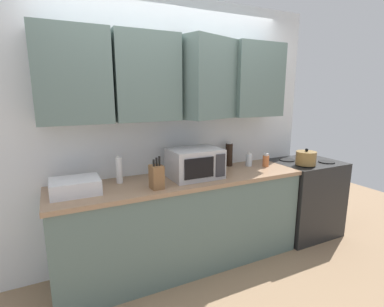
{
  "coord_description": "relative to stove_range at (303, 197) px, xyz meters",
  "views": [
    {
      "loc": [
        -1.08,
        -2.69,
        1.7
      ],
      "look_at": [
        0.12,
        -0.25,
        1.12
      ],
      "focal_mm": 26.88,
      "sensor_mm": 36.0,
      "label": 1
    }
  ],
  "objects": [
    {
      "name": "dish_rack",
      "position": [
        -2.55,
        0.02,
        0.51
      ],
      "size": [
        0.38,
        0.3,
        0.12
      ],
      "primitive_type": "cube",
      "color": "silver",
      "rests_on": "counter_run"
    },
    {
      "name": "bottle_soy_dark",
      "position": [
        -0.94,
        0.23,
        0.58
      ],
      "size": [
        0.08,
        0.08,
        0.26
      ],
      "color": "black",
      "rests_on": "counter_run"
    },
    {
      "name": "bottle_white_jar",
      "position": [
        -2.17,
        0.14,
        0.57
      ],
      "size": [
        0.06,
        0.06,
        0.25
      ],
      "color": "white",
      "rests_on": "counter_run"
    },
    {
      "name": "knife_block",
      "position": [
        -1.92,
        -0.15,
        0.55
      ],
      "size": [
        0.11,
        0.13,
        0.28
      ],
      "color": "brown",
      "rests_on": "counter_run"
    },
    {
      "name": "bottle_clear_tall",
      "position": [
        -0.75,
        0.13,
        0.52
      ],
      "size": [
        0.07,
        0.07,
        0.15
      ],
      "color": "silver",
      "rests_on": "counter_run"
    },
    {
      "name": "stove_range",
      "position": [
        0.0,
        0.0,
        0.0
      ],
      "size": [
        0.76,
        0.64,
        0.91
      ],
      "color": "black",
      "rests_on": "ground_plane"
    },
    {
      "name": "kettle",
      "position": [
        -0.17,
        -0.14,
        0.54
      ],
      "size": [
        0.22,
        0.22,
        0.18
      ],
      "color": "olive",
      "rests_on": "stove_range"
    },
    {
      "name": "bottle_spice_jar",
      "position": [
        -0.59,
        0.03,
        0.52
      ],
      "size": [
        0.07,
        0.07,
        0.15
      ],
      "color": "#BC6638",
      "rests_on": "counter_run"
    },
    {
      "name": "counter_run",
      "position": [
        -1.59,
        0.02,
        -0.0
      ],
      "size": [
        2.42,
        0.63,
        0.9
      ],
      "color": "slate",
      "rests_on": "ground_plane"
    },
    {
      "name": "microwave",
      "position": [
        -1.48,
        -0.0,
        0.59
      ],
      "size": [
        0.48,
        0.37,
        0.28
      ],
      "color": "#B7B7BC",
      "rests_on": "counter_run"
    },
    {
      "name": "wall_back_with_cabinets",
      "position": [
        -1.59,
        0.25,
        1.12
      ],
      "size": [
        3.29,
        0.51,
        2.6
      ],
      "color": "white",
      "rests_on": "ground_plane"
    }
  ]
}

